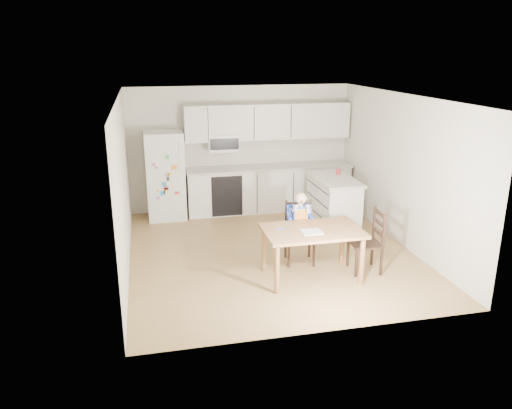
{
  "coord_description": "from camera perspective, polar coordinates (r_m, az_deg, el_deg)",
  "views": [
    {
      "loc": [
        -1.89,
        -7.35,
        3.19
      ],
      "look_at": [
        -0.34,
        -0.47,
        0.98
      ],
      "focal_mm": 35.0,
      "sensor_mm": 36.0,
      "label": 1
    }
  ],
  "objects": [
    {
      "name": "napkin",
      "position": [
        7.0,
        6.35,
        -3.12
      ],
      "size": [
        0.29,
        0.25,
        0.01
      ],
      "primitive_type": "cube",
      "color": "#B1B0B5",
      "rests_on": "dining_table"
    },
    {
      "name": "red_cup",
      "position": [
        9.37,
        9.38,
        3.72
      ],
      "size": [
        0.08,
        0.08,
        0.1
      ],
      "primitive_type": "cylinder",
      "color": "#B6282D",
      "rests_on": "kitchen_island"
    },
    {
      "name": "toddler_spoon",
      "position": [
        7.06,
        2.78,
        -2.81
      ],
      "size": [
        0.12,
        0.06,
        0.02
      ],
      "primitive_type": "cylinder",
      "rotation": [
        0.0,
        1.57,
        0.35
      ],
      "color": "blue",
      "rests_on": "dining_table"
    },
    {
      "name": "kitchen_run",
      "position": [
        10.15,
        1.3,
        4.23
      ],
      "size": [
        3.37,
        0.62,
        2.15
      ],
      "color": "silver",
      "rests_on": "ground"
    },
    {
      "name": "kitchen_island",
      "position": [
        9.24,
        8.8,
        0.17
      ],
      "size": [
        0.68,
        1.3,
        0.96
      ],
      "color": "silver",
      "rests_on": "ground"
    },
    {
      "name": "dining_table",
      "position": [
        7.14,
        6.45,
        -3.61
      ],
      "size": [
        1.39,
        0.89,
        0.74
      ],
      "color": "brown",
      "rests_on": "ground"
    },
    {
      "name": "room",
      "position": [
        8.29,
        0.89,
        3.86
      ],
      "size": [
        4.52,
        5.01,
        2.51
      ],
      "color": "olive",
      "rests_on": "ground"
    },
    {
      "name": "chair_side",
      "position": [
        7.56,
        13.12,
        -3.62
      ],
      "size": [
        0.45,
        0.45,
        0.95
      ],
      "rotation": [
        0.0,
        0.0,
        -1.65
      ],
      "color": "black",
      "rests_on": "ground"
    },
    {
      "name": "refrigerator",
      "position": [
        9.79,
        -10.32,
        3.29
      ],
      "size": [
        0.72,
        0.7,
        1.7
      ],
      "primitive_type": "cube",
      "color": "silver",
      "rests_on": "ground"
    },
    {
      "name": "chair_booster",
      "position": [
        7.68,
        5.02,
        -1.77
      ],
      "size": [
        0.48,
        0.48,
        1.12
      ],
      "rotation": [
        0.0,
        0.0,
        -0.14
      ],
      "color": "black",
      "rests_on": "ground"
    }
  ]
}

